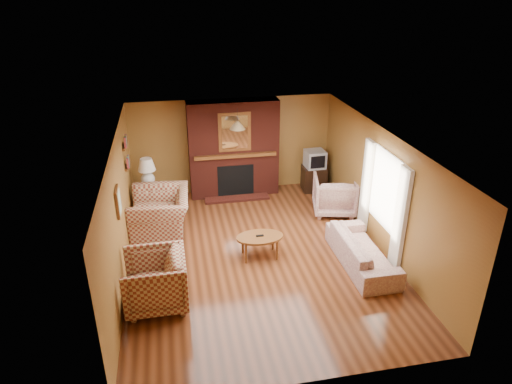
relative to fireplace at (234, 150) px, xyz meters
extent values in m
plane|color=#45200E|center=(0.00, -2.98, -1.18)|extent=(6.50, 6.50, 0.00)
plane|color=silver|center=(0.00, -2.98, 1.22)|extent=(6.50, 6.50, 0.00)
plane|color=olive|center=(0.00, 0.27, 0.02)|extent=(6.50, 0.00, 6.50)
plane|color=olive|center=(0.00, -6.23, 0.02)|extent=(6.50, 0.00, 6.50)
plane|color=olive|center=(-2.50, -2.98, 0.02)|extent=(0.00, 6.50, 6.50)
plane|color=olive|center=(2.50, -2.98, 0.02)|extent=(0.00, 6.50, 6.50)
cube|color=#501911|center=(0.00, 0.02, 0.02)|extent=(2.20, 0.50, 2.40)
cube|color=black|center=(0.00, -0.21, -0.73)|extent=(0.90, 0.06, 0.80)
cube|color=#501911|center=(0.00, -0.38, -1.15)|extent=(1.60, 0.35, 0.06)
cube|color=brown|center=(0.00, -0.25, -0.06)|extent=(2.00, 0.18, 0.08)
cube|color=brown|center=(0.00, -0.22, 0.52)|extent=(0.78, 0.05, 0.95)
cube|color=white|center=(0.00, -0.25, 0.52)|extent=(0.62, 0.02, 0.80)
cube|color=beige|center=(2.44, -3.93, -0.13)|extent=(0.08, 0.35, 2.00)
cube|color=beige|center=(2.44, -2.43, -0.13)|extent=(0.08, 0.35, 2.00)
cube|color=white|center=(2.48, -3.18, 0.12)|extent=(0.03, 1.10, 1.50)
cube|color=brown|center=(-2.47, -1.08, 0.17)|extent=(0.06, 0.55, 0.04)
cube|color=brown|center=(-2.47, -1.08, 0.62)|extent=(0.06, 0.55, 0.04)
cube|color=brown|center=(-2.47, -3.28, 0.37)|extent=(0.04, 0.40, 0.50)
cube|color=silver|center=(-2.44, -3.28, 0.37)|extent=(0.01, 0.32, 0.42)
cylinder|color=black|center=(0.00, -0.68, 1.04)|extent=(0.01, 0.01, 0.35)
cone|color=#D08253|center=(0.00, -0.68, 0.82)|extent=(0.36, 0.36, 0.18)
imported|color=maroon|center=(-1.85, -1.69, -0.73)|extent=(1.30, 1.46, 0.91)
imported|color=maroon|center=(-1.95, -4.15, -0.71)|extent=(1.04, 1.01, 0.94)
imported|color=beige|center=(1.90, -3.68, -0.89)|extent=(0.79, 2.01, 0.59)
imported|color=beige|center=(2.13, -1.50, -0.74)|extent=(1.14, 1.16, 0.88)
ellipsoid|color=brown|center=(0.04, -3.04, -0.75)|extent=(0.92, 0.57, 0.05)
cube|color=black|center=(0.04, -3.04, -0.72)|extent=(0.15, 0.05, 0.02)
cylinder|color=brown|center=(0.35, -2.85, -0.98)|extent=(0.05, 0.05, 0.41)
cylinder|color=brown|center=(-0.27, -2.85, -0.98)|extent=(0.05, 0.05, 0.41)
cylinder|color=brown|center=(0.35, -3.22, -0.98)|extent=(0.05, 0.05, 0.41)
cylinder|color=brown|center=(-0.27, -3.22, -0.98)|extent=(0.05, 0.05, 0.41)
cube|color=brown|center=(-2.10, -0.53, -0.87)|extent=(0.49, 0.49, 0.62)
sphere|color=silver|center=(-2.10, -0.53, -0.40)|extent=(0.32, 0.32, 0.32)
cylinder|color=black|center=(-2.10, -0.53, -0.21)|extent=(0.03, 0.03, 0.10)
cone|color=white|center=(-2.10, -0.53, -0.03)|extent=(0.40, 0.40, 0.28)
cube|color=black|center=(2.05, -0.18, -0.86)|extent=(0.62, 0.57, 0.64)
cube|color=#989B9F|center=(2.05, -0.18, -0.33)|extent=(0.50, 0.48, 0.44)
cube|color=black|center=(2.05, -0.42, -0.33)|extent=(0.37, 0.04, 0.31)
camera|label=1|loc=(-1.51, -10.55, 3.75)|focal=32.00mm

